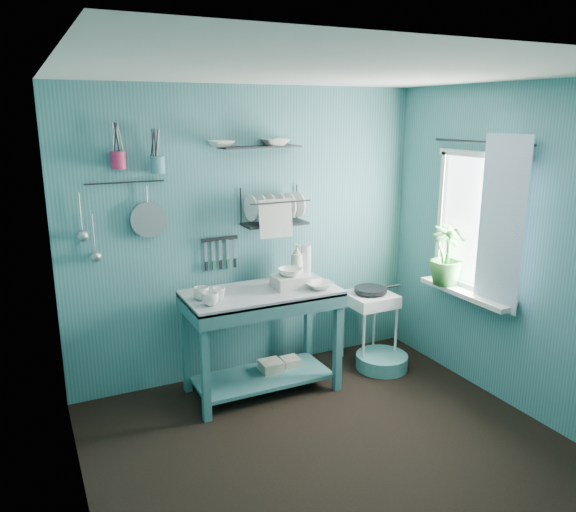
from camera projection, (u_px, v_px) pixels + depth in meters
name	position (u px, v px, depth m)	size (l,w,h in m)	color
floor	(335.00, 453.00, 3.86)	(3.20, 3.20, 0.00)	black
ceiling	(344.00, 72.00, 3.25)	(3.20, 3.20, 0.00)	silver
wall_back	(250.00, 234.00, 4.86)	(3.20, 3.20, 0.00)	#387073
wall_front	(532.00, 376.00, 2.25)	(3.20, 3.20, 0.00)	#387073
wall_left	(71.00, 318.00, 2.88)	(3.00, 3.00, 0.00)	#387073
wall_right	(522.00, 252.00, 4.23)	(3.00, 3.00, 0.00)	#387073
work_counter	(262.00, 341.00, 4.63)	(1.24, 0.62, 0.88)	#306566
mug_left	(211.00, 299.00, 4.17)	(0.12, 0.12, 0.10)	silver
mug_mid	(219.00, 294.00, 4.30)	(0.10, 0.10, 0.09)	silver
mug_right	(201.00, 293.00, 4.30)	(0.12, 0.12, 0.10)	silver
wash_tub	(290.00, 281.00, 4.60)	(0.28, 0.22, 0.10)	beige
tub_bowl	(290.00, 272.00, 4.58)	(0.20, 0.20, 0.06)	silver
soap_bottle	(297.00, 261.00, 4.84)	(0.12, 0.12, 0.30)	beige
water_bottle	(306.00, 260.00, 4.90)	(0.09, 0.09, 0.28)	silver
counter_bowl	(319.00, 285.00, 4.58)	(0.22, 0.22, 0.05)	silver
hotplate_stand	(369.00, 327.00, 5.23)	(0.41, 0.41, 0.66)	silver
frying_pan	(371.00, 290.00, 5.14)	(0.30, 0.30, 0.04)	black
knife_strip	(220.00, 239.00, 4.72)	(0.32, 0.02, 0.03)	black
dish_rack	(275.00, 206.00, 4.76)	(0.55, 0.24, 0.32)	black
upper_shelf	(260.00, 147.00, 4.62)	(0.70, 0.18, 0.01)	black
shelf_bowl_left	(221.00, 145.00, 4.47)	(0.20, 0.20, 0.05)	silver
shelf_bowl_right	(275.00, 136.00, 4.65)	(0.24, 0.24, 0.06)	silver
utensil_cup_magenta	(118.00, 160.00, 4.17)	(0.11, 0.11, 0.13)	#AF2049
utensil_cup_teal	(158.00, 165.00, 4.30)	(0.11, 0.11, 0.13)	teal
colander	(148.00, 220.00, 4.40)	(0.28, 0.28, 0.03)	#96999D
ladle_outer	(80.00, 213.00, 4.17)	(0.01, 0.01, 0.30)	#96999D
ladle_inner	(93.00, 234.00, 4.25)	(0.01, 0.01, 0.30)	#96999D
hook_rail	(125.00, 182.00, 4.27)	(0.01, 0.01, 0.60)	black
window_glass	(478.00, 223.00, 4.58)	(1.10, 1.10, 0.00)	white
windowsill	(465.00, 293.00, 4.69)	(0.16, 0.95, 0.04)	silver
curtain	(501.00, 224.00, 4.28)	(1.35, 1.35, 0.00)	white
curtain_rod	(481.00, 142.00, 4.40)	(0.02, 0.02, 1.05)	black
potted_plant	(447.00, 255.00, 4.80)	(0.29, 0.29, 0.52)	#306E2C
storage_tin_large	(271.00, 373.00, 4.80)	(0.18, 0.18, 0.22)	gray
storage_tin_small	(290.00, 368.00, 4.91)	(0.15, 0.15, 0.20)	gray
floor_basin	(382.00, 361.00, 5.14)	(0.47, 0.47, 0.13)	teal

